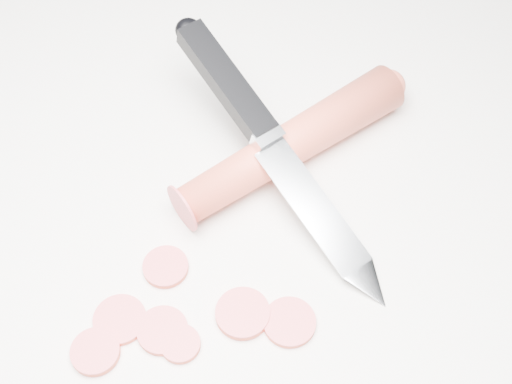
# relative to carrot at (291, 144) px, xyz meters

# --- Properties ---
(ground) EXTENTS (2.40, 2.40, 0.00)m
(ground) POSITION_rel_carrot_xyz_m (-0.06, -0.11, -0.02)
(ground) COLOR silver
(ground) RESTS_ON ground
(carrot) EXTENTS (0.17, 0.18, 0.04)m
(carrot) POSITION_rel_carrot_xyz_m (0.00, 0.00, 0.00)
(carrot) COLOR #D6442F
(carrot) RESTS_ON ground
(carrot_slice_0) EXTENTS (0.03, 0.03, 0.01)m
(carrot_slice_0) POSITION_rel_carrot_xyz_m (-0.08, -0.12, -0.02)
(carrot_slice_0) COLOR #D4464C
(carrot_slice_0) RESTS_ON ground
(carrot_slice_1) EXTENTS (0.03, 0.03, 0.01)m
(carrot_slice_1) POSITION_rel_carrot_xyz_m (-0.11, -0.19, -0.02)
(carrot_slice_1) COLOR #D4464C
(carrot_slice_1) RESTS_ON ground
(carrot_slice_2) EXTENTS (0.04, 0.04, 0.01)m
(carrot_slice_2) POSITION_rel_carrot_xyz_m (-0.01, -0.15, -0.02)
(carrot_slice_2) COLOR #D4464C
(carrot_slice_2) RESTS_ON ground
(carrot_slice_3) EXTENTS (0.03, 0.03, 0.01)m
(carrot_slice_3) POSITION_rel_carrot_xyz_m (-0.05, -0.18, -0.02)
(carrot_slice_3) COLOR #D4464C
(carrot_slice_3) RESTS_ON ground
(carrot_slice_4) EXTENTS (0.04, 0.04, 0.01)m
(carrot_slice_4) POSITION_rel_carrot_xyz_m (0.02, -0.15, -0.02)
(carrot_slice_4) COLOR #D4464C
(carrot_slice_4) RESTS_ON ground
(carrot_slice_5) EXTENTS (0.04, 0.04, 0.01)m
(carrot_slice_5) POSITION_rel_carrot_xyz_m (-0.10, -0.17, -0.02)
(carrot_slice_5) COLOR #D4464C
(carrot_slice_5) RESTS_ON ground
(carrot_slice_6) EXTENTS (0.04, 0.04, 0.01)m
(carrot_slice_6) POSITION_rel_carrot_xyz_m (-0.07, -0.17, -0.02)
(carrot_slice_6) COLOR #D4464C
(carrot_slice_6) RESTS_ON ground
(kitchen_knife) EXTENTS (0.22, 0.21, 0.08)m
(kitchen_knife) POSITION_rel_carrot_xyz_m (-0.01, -0.02, 0.02)
(kitchen_knife) COLOR silver
(kitchen_knife) RESTS_ON ground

